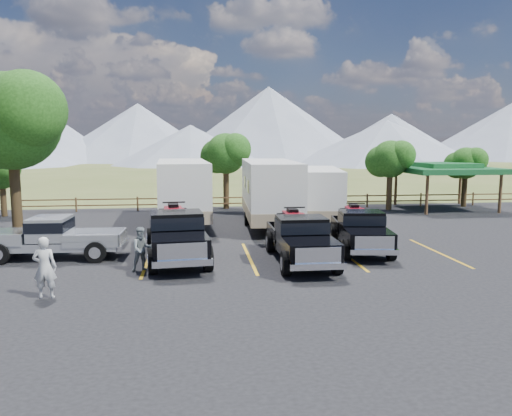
{
  "coord_description": "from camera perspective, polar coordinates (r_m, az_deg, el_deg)",
  "views": [
    {
      "loc": [
        -4.09,
        -15.48,
        4.68
      ],
      "look_at": [
        -1.32,
        7.37,
        1.6
      ],
      "focal_mm": 35.0,
      "sensor_mm": 36.0,
      "label": 1
    }
  ],
  "objects": [
    {
      "name": "rig_left",
      "position": [
        20.04,
        -9.1,
        -2.85
      ],
      "size": [
        2.76,
        6.59,
        2.14
      ],
      "rotation": [
        0.0,
        0.0,
        0.1
      ],
      "color": "black",
      "rests_on": "asphalt_lot"
    },
    {
      "name": "rail_fence",
      "position": [
        34.76,
        3.23,
        0.88
      ],
      "size": [
        36.12,
        0.12,
        1.0
      ],
      "color": "brown",
      "rests_on": "ground"
    },
    {
      "name": "person_a",
      "position": [
        16.15,
        -23.01,
        -6.27
      ],
      "size": [
        0.69,
        0.46,
        1.86
      ],
      "primitive_type": "imported",
      "rotation": [
        0.0,
        0.0,
        3.17
      ],
      "color": "beige",
      "rests_on": "asphalt_lot"
    },
    {
      "name": "tree_north",
      "position": [
        34.56,
        -3.51,
        6.21
      ],
      "size": [
        3.46,
        3.24,
        5.25
      ],
      "color": "#2E2212",
      "rests_on": "ground"
    },
    {
      "name": "pavilion",
      "position": [
        36.75,
        20.87,
        4.17
      ],
      "size": [
        6.2,
        6.2,
        3.22
      ],
      "color": "brown",
      "rests_on": "ground"
    },
    {
      "name": "person_b",
      "position": [
        18.42,
        -12.89,
        -4.6
      ],
      "size": [
        0.93,
        0.82,
        1.6
      ],
      "primitive_type": "imported",
      "rotation": [
        0.0,
        0.0,
        0.33
      ],
      "color": "gray",
      "rests_on": "asphalt_lot"
    },
    {
      "name": "trailer_left",
      "position": [
        28.3,
        -8.38,
        1.91
      ],
      "size": [
        3.1,
        10.28,
        3.56
      ],
      "rotation": [
        0.0,
        0.0,
        0.05
      ],
      "color": "silver",
      "rests_on": "asphalt_lot"
    },
    {
      "name": "trailer_right",
      "position": [
        29.23,
        7.23,
        1.61
      ],
      "size": [
        3.46,
        8.9,
        3.08
      ],
      "rotation": [
        0.0,
        0.0,
        -0.17
      ],
      "color": "silver",
      "rests_on": "asphalt_lot"
    },
    {
      "name": "tree_nw_small",
      "position": [
        34.66,
        -27.09,
        3.65
      ],
      "size": [
        2.59,
        2.43,
        3.85
      ],
      "color": "#2E2212",
      "rests_on": "ground"
    },
    {
      "name": "rig_right",
      "position": [
        21.94,
        11.79,
        -2.31
      ],
      "size": [
        2.6,
        5.9,
        1.91
      ],
      "rotation": [
        0.0,
        0.0,
        -0.13
      ],
      "color": "black",
      "rests_on": "asphalt_lot"
    },
    {
      "name": "tree_ne_b",
      "position": [
        38.57,
        22.81,
        4.73
      ],
      "size": [
        2.77,
        2.59,
        4.27
      ],
      "color": "#2E2212",
      "rests_on": "ground"
    },
    {
      "name": "mountain_range",
      "position": [
        121.55,
        -8.68,
        9.04
      ],
      "size": [
        209.0,
        71.0,
        20.0
      ],
      "color": "gray",
      "rests_on": "ground"
    },
    {
      "name": "tree_ne_a",
      "position": [
        35.04,
        15.05,
        5.4
      ],
      "size": [
        3.11,
        2.92,
        4.76
      ],
      "color": "#2E2212",
      "rests_on": "ground"
    },
    {
      "name": "tree_big_nw",
      "position": [
        25.94,
        -26.27,
        8.87
      ],
      "size": [
        5.54,
        5.18,
        7.84
      ],
      "color": "#2E2212",
      "rests_on": "ground"
    },
    {
      "name": "stall_lines",
      "position": [
        20.43,
        4.84,
        -5.52
      ],
      "size": [
        12.12,
        5.5,
        0.01
      ],
      "color": "gold",
      "rests_on": "asphalt_lot"
    },
    {
      "name": "rig_center",
      "position": [
        19.44,
        5.05,
        -3.33
      ],
      "size": [
        2.14,
        5.97,
        1.99
      ],
      "rotation": [
        0.0,
        0.0,
        -0.01
      ],
      "color": "black",
      "rests_on": "asphalt_lot"
    },
    {
      "name": "ground",
      "position": [
        16.68,
        7.66,
        -8.75
      ],
      "size": [
        320.0,
        320.0,
        0.0
      ],
      "primitive_type": "plane",
      "color": "#4B5A26",
      "rests_on": "ground"
    },
    {
      "name": "pickup_silver",
      "position": [
        21.4,
        -22.04,
        -3.08
      ],
      "size": [
        5.65,
        2.12,
        1.68
      ],
      "rotation": [
        0.0,
        0.0,
        -1.6
      ],
      "color": "#A6A8AF",
      "rests_on": "asphalt_lot"
    },
    {
      "name": "trailer_center",
      "position": [
        27.32,
        1.62,
        1.81
      ],
      "size": [
        3.02,
        10.32,
        3.58
      ],
      "rotation": [
        0.0,
        0.0,
        -0.04
      ],
      "color": "silver",
      "rests_on": "asphalt_lot"
    },
    {
      "name": "asphalt_lot",
      "position": [
        19.49,
        5.44,
        -6.25
      ],
      "size": [
        44.0,
        34.0,
        0.04
      ],
      "primitive_type": "cube",
      "color": "black",
      "rests_on": "ground"
    }
  ]
}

